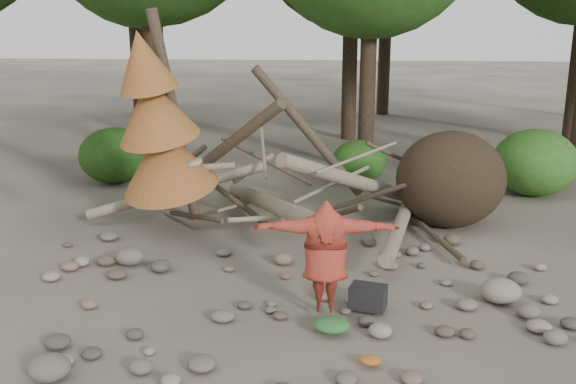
{
  "coord_description": "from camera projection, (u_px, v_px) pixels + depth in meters",
  "views": [
    {
      "loc": [
        0.53,
        -8.54,
        4.12
      ],
      "look_at": [
        -0.44,
        1.5,
        1.4
      ],
      "focal_mm": 40.0,
      "sensor_mm": 36.0,
      "label": 1
    }
  ],
  "objects": [
    {
      "name": "cloth_orange",
      "position": [
        370.0,
        364.0,
        7.83
      ],
      "size": [
        0.27,
        0.22,
        0.1
      ],
      "primitive_type": "ellipsoid",
      "color": "#AC561D",
      "rests_on": "ground"
    },
    {
      "name": "frisbee_thrower",
      "position": [
        325.0,
        256.0,
        9.01
      ],
      "size": [
        3.06,
        0.76,
        2.13
      ],
      "color": "maroon",
      "rests_on": "ground"
    },
    {
      "name": "boulder_front_left",
      "position": [
        49.0,
        367.0,
        7.55
      ],
      "size": [
        0.51,
        0.46,
        0.31
      ],
      "primitive_type": "ellipsoid",
      "color": "#615A50",
      "rests_on": "ground"
    },
    {
      "name": "bush_right",
      "position": [
        535.0,
        162.0,
        15.38
      ],
      "size": [
        2.0,
        2.0,
        1.6
      ],
      "primitive_type": "ellipsoid",
      "color": "#346D22",
      "rests_on": "ground"
    },
    {
      "name": "bush_mid",
      "position": [
        359.0,
        162.0,
        16.6
      ],
      "size": [
        1.4,
        1.4,
        1.12
      ],
      "primitive_type": "ellipsoid",
      "color": "#2A5C1A",
      "rests_on": "ground"
    },
    {
      "name": "boulder_mid_right",
      "position": [
        501.0,
        291.0,
        9.61
      ],
      "size": [
        0.61,
        0.55,
        0.37
      ],
      "primitive_type": "ellipsoid",
      "color": "gray",
      "rests_on": "ground"
    },
    {
      "name": "backpack",
      "position": [
        368.0,
        301.0,
        9.31
      ],
      "size": [
        0.58,
        0.46,
        0.34
      ],
      "primitive_type": "cube",
      "rotation": [
        0.0,
        0.0,
        -0.25
      ],
      "color": "black",
      "rests_on": "ground"
    },
    {
      "name": "dead_conifer",
      "position": [
        159.0,
        128.0,
        12.3
      ],
      "size": [
        2.06,
        2.16,
        4.35
      ],
      "color": "#4C3F30",
      "rests_on": "ground"
    },
    {
      "name": "deadfall_pile",
      "position": [
        422.0,
        181.0,
        12.96
      ],
      "size": [
        8.55,
        5.24,
        3.3
      ],
      "color": "#332619",
      "rests_on": "ground"
    },
    {
      "name": "cloth_green",
      "position": [
        331.0,
        328.0,
        8.64
      ],
      "size": [
        0.49,
        0.41,
        0.18
      ],
      "primitive_type": "ellipsoid",
      "color": "#29662F",
      "rests_on": "ground"
    },
    {
      "name": "ground",
      "position": [
        308.0,
        312.0,
        9.33
      ],
      "size": [
        120.0,
        120.0,
        0.0
      ],
      "primitive_type": "plane",
      "color": "#514C44",
      "rests_on": "ground"
    },
    {
      "name": "bush_left",
      "position": [
        114.0,
        155.0,
        16.57
      ],
      "size": [
        1.8,
        1.8,
        1.44
      ],
      "primitive_type": "ellipsoid",
      "color": "#1F4913",
      "rests_on": "ground"
    },
    {
      "name": "boulder_mid_left",
      "position": [
        130.0,
        256.0,
        11.1
      ],
      "size": [
        0.51,
        0.46,
        0.3
      ],
      "primitive_type": "ellipsoid",
      "color": "#625C53",
      "rests_on": "ground"
    }
  ]
}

